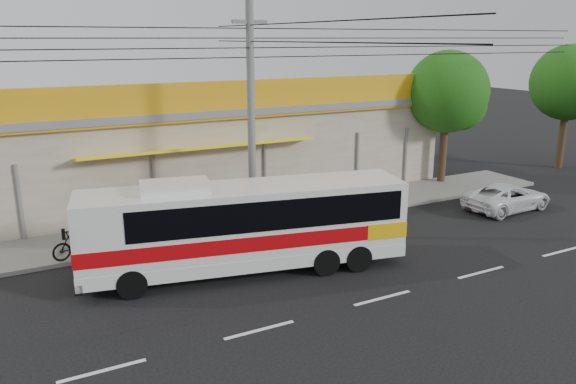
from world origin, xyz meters
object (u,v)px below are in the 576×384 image
motorbike_dark (76,243)px  white_car (507,197)px  motorbike_red (167,226)px  tree_far (571,85)px  utility_pole (250,41)px  coach_bus (250,222)px  tree_near (450,95)px

motorbike_dark → white_car: white_car is taller
motorbike_red → tree_far: 24.50m
motorbike_red → utility_pole: utility_pole is taller
utility_pole → white_car: bearing=-10.7°
coach_bus → white_car: (12.89, 0.89, -1.12)m
motorbike_red → tree_near: size_ratio=0.25×
motorbike_red → utility_pole: (3.09, -1.08, 6.70)m
motorbike_dark → tree_far: size_ratio=0.24×
tree_near → motorbike_red: bearing=-174.0°
motorbike_dark → tree_near: bearing=-98.8°
motorbike_dark → tree_far: bearing=-101.8°
utility_pole → coach_bus: bearing=-115.7°
white_car → motorbike_red: bearing=74.7°
coach_bus → utility_pole: bearing=76.0°
tree_near → tree_far: 8.81m
motorbike_dark → white_car: 18.00m
coach_bus → tree_near: size_ratio=1.55×
motorbike_red → tree_far: size_ratio=0.24×
coach_bus → motorbike_dark: size_ratio=6.33×
utility_pole → tree_far: (21.02, 2.29, -2.48)m
coach_bus → tree_near: (13.69, 5.74, 2.93)m
coach_bus → utility_pole: (1.47, 3.05, 5.58)m
utility_pole → tree_far: bearing=6.2°
coach_bus → white_car: size_ratio=2.51×
utility_pole → tree_far: size_ratio=4.78×
tree_near → tree_far: bearing=-2.6°
coach_bus → utility_pole: utility_pole is taller
motorbike_red → motorbike_dark: bearing=80.5°
white_car → utility_pole: size_ratio=0.12×
motorbike_red → tree_far: tree_far is taller
coach_bus → motorbike_red: bearing=123.1°
coach_bus → tree_far: 23.32m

